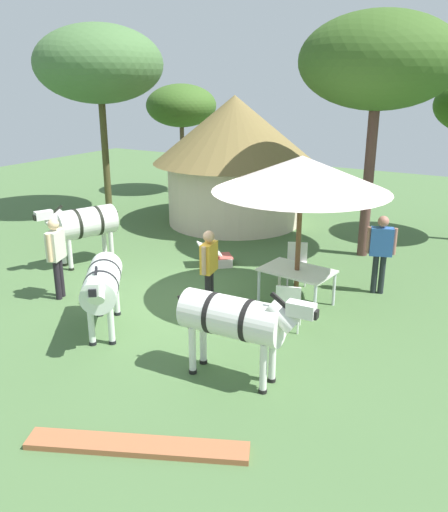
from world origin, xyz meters
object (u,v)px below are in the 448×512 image
(guest_beside_umbrella, at_px, (209,264))
(zebra_nearest_camera, at_px, (102,284))
(acacia_tree_far_lawn, at_px, (181,106))
(standing_watcher, at_px, (56,251))
(zebra_toward_hut, at_px, (235,319))
(guest_behind_table, at_px, (381,247))
(striped_lounge_chair, at_px, (216,256))
(shade_umbrella, at_px, (302,174))
(zebra_by_umbrella, at_px, (84,224))
(acacia_tree_right_background, at_px, (99,64))
(patio_chair_west_end, at_px, (297,260))
(thatched_hut, at_px, (234,155))
(patio_dining_table, at_px, (297,273))
(acacia_tree_behind_hut, at_px, (379,62))
(patio_chair_near_lawn, at_px, (289,304))

(guest_beside_umbrella, bearing_deg, zebra_nearest_camera, 135.03)
(acacia_tree_far_lawn, bearing_deg, zebra_nearest_camera, -61.70)
(standing_watcher, distance_m, acacia_tree_far_lawn, 10.99)
(standing_watcher, bearing_deg, zebra_toward_hut, 59.04)
(guest_behind_table, bearing_deg, striped_lounge_chair, 164.63)
(shade_umbrella, xyz_separation_m, zebra_nearest_camera, (-2.50, -2.88, -1.74))
(shade_umbrella, distance_m, zebra_by_umbrella, 5.67)
(guest_beside_umbrella, height_order, acacia_tree_right_background, acacia_tree_right_background)
(guest_behind_table, distance_m, acacia_tree_far_lawn, 11.67)
(patio_chair_west_end, distance_m, zebra_by_umbrella, 5.19)
(shade_umbrella, xyz_separation_m, guest_behind_table, (1.26, 1.43, -1.64))
(guest_behind_table, distance_m, acacia_tree_right_background, 10.66)
(thatched_hut, relative_size, patio_dining_table, 3.36)
(patio_dining_table, relative_size, acacia_tree_behind_hut, 0.25)
(patio_chair_near_lawn, distance_m, patio_chair_west_end, 2.46)
(patio_dining_table, bearing_deg, standing_watcher, -152.91)
(thatched_hut, bearing_deg, zebra_toward_hut, -60.06)
(thatched_hut, relative_size, zebra_by_umbrella, 2.50)
(guest_beside_umbrella, bearing_deg, thatched_hut, 15.49)
(patio_chair_near_lawn, xyz_separation_m, acacia_tree_far_lawn, (-8.60, 8.97, 2.81))
(striped_lounge_chair, distance_m, acacia_tree_behind_hut, 5.91)
(patio_chair_west_end, relative_size, standing_watcher, 0.53)
(zebra_by_umbrella, distance_m, acacia_tree_far_lawn, 8.96)
(patio_chair_west_end, xyz_separation_m, zebra_nearest_camera, (-2.02, -4.01, 0.39))
(patio_chair_near_lawn, distance_m, striped_lounge_chair, 3.79)
(patio_chair_near_lawn, height_order, zebra_by_umbrella, zebra_by_umbrella)
(acacia_tree_right_background, bearing_deg, zebra_toward_hut, -37.79)
(patio_chair_near_lawn, bearing_deg, standing_watcher, 175.66)
(patio_chair_west_end, bearing_deg, acacia_tree_right_background, -41.06)
(striped_lounge_chair, xyz_separation_m, acacia_tree_behind_hut, (2.83, 2.65, 4.46))
(acacia_tree_far_lawn, bearing_deg, zebra_by_umbrella, -70.95)
(patio_chair_west_end, height_order, acacia_tree_far_lawn, acacia_tree_far_lawn)
(zebra_by_umbrella, height_order, acacia_tree_far_lawn, acacia_tree_far_lawn)
(patio_dining_table, distance_m, guest_beside_umbrella, 1.81)
(guest_behind_table, relative_size, zebra_toward_hut, 0.75)
(thatched_hut, relative_size, zebra_toward_hut, 2.22)
(shade_umbrella, bearing_deg, guest_beside_umbrella, -138.11)
(standing_watcher, height_order, zebra_toward_hut, standing_watcher)
(patio_chair_west_end, distance_m, guest_beside_umbrella, 2.52)
(patio_chair_west_end, height_order, guest_behind_table, guest_behind_table)
(shade_umbrella, height_order, zebra_nearest_camera, shade_umbrella)
(zebra_by_umbrella, relative_size, zebra_toward_hut, 0.89)
(striped_lounge_chair, height_order, acacia_tree_behind_hut, acacia_tree_behind_hut)
(shade_umbrella, bearing_deg, zebra_by_umbrella, -175.88)
(patio_dining_table, xyz_separation_m, guest_beside_umbrella, (-1.32, -1.19, 0.33))
(guest_behind_table, bearing_deg, patio_chair_west_end, 170.18)
(acacia_tree_far_lawn, bearing_deg, thatched_hut, -35.86)
(patio_chair_west_end, xyz_separation_m, zebra_by_umbrella, (-4.94, -1.52, 0.51))
(patio_chair_west_end, height_order, acacia_tree_right_background, acacia_tree_right_background)
(thatched_hut, distance_m, patio_dining_table, 6.68)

